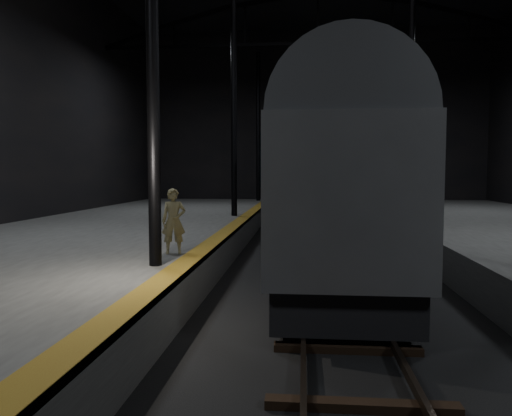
# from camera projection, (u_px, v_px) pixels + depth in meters

# --- Properties ---
(ground) EXTENTS (44.00, 44.00, 0.00)m
(ground) POSITION_uv_depth(u_px,v_px,m) (329.00, 276.00, 14.10)
(ground) COLOR black
(ground) RESTS_ON ground
(platform_left) EXTENTS (9.00, 43.80, 1.00)m
(platform_left) POSITION_uv_depth(u_px,v_px,m) (74.00, 255.00, 14.77)
(platform_left) COLOR #494947
(platform_left) RESTS_ON ground
(tactile_strip) EXTENTS (0.50, 43.80, 0.01)m
(tactile_strip) POSITION_uv_depth(u_px,v_px,m) (215.00, 240.00, 14.33)
(tactile_strip) COLOR #895E19
(tactile_strip) RESTS_ON platform_left
(track) EXTENTS (2.40, 43.00, 0.24)m
(track) POSITION_uv_depth(u_px,v_px,m) (329.00, 274.00, 14.10)
(track) COLOR #3F3328
(track) RESTS_ON ground
(train) EXTENTS (2.89, 19.30, 5.16)m
(train) POSITION_uv_depth(u_px,v_px,m) (325.00, 174.00, 17.26)
(train) COLOR #9B9DA2
(train) RESTS_ON ground
(woman) EXTENTS (0.64, 0.49, 1.56)m
(woman) POSITION_uv_depth(u_px,v_px,m) (174.00, 221.00, 11.85)
(woman) COLOR #94895A
(woman) RESTS_ON platform_left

